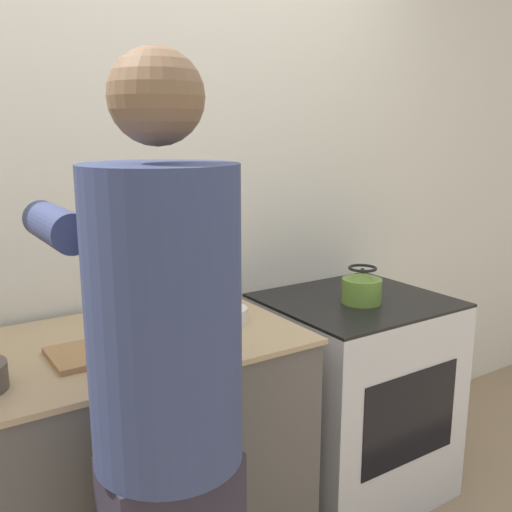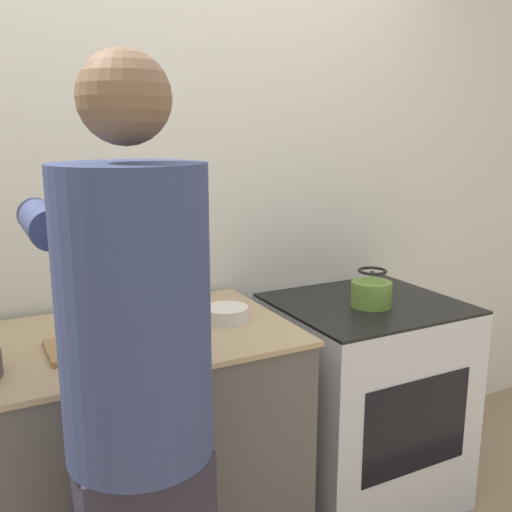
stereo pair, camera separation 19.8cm
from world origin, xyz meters
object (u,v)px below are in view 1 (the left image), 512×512
Objects in this scene: knife at (125,343)px; person at (165,406)px; cutting_board at (111,349)px; kettle at (362,288)px; oven at (353,395)px.

person is at bearing -108.37° from knife.
cutting_board is at bearing 160.89° from knife.
kettle reaches higher than cutting_board.
cutting_board is at bearing -177.15° from oven.
knife is at bearing -176.56° from oven.
person is 4.78× the size of cutting_board.
cutting_board is 1.07m from kettle.
person is at bearing -153.66° from oven.
kettle is (1.11, 0.51, -0.00)m from person.
oven is 5.40× the size of kettle.
oven is 1.36m from person.
kettle is at bearing -112.57° from oven.
oven is 1.15m from knife.
cutting_board is at bearing 85.28° from person.
kettle reaches higher than knife.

